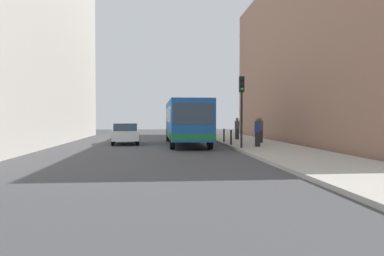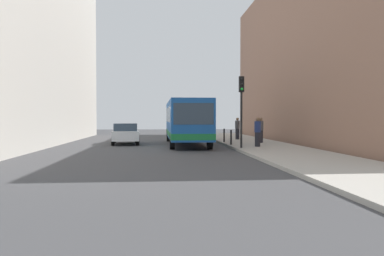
% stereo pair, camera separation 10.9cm
% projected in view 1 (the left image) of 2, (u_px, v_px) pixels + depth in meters
% --- Properties ---
extents(ground_plane, '(80.00, 80.00, 0.00)m').
position_uv_depth(ground_plane, '(178.00, 149.00, 23.78)').
color(ground_plane, '#424244').
extents(sidewalk, '(4.40, 40.00, 0.15)m').
position_uv_depth(sidewalk, '(265.00, 147.00, 24.26)').
color(sidewalk, '#ADA89E').
rests_on(sidewalk, ground).
extents(building_left, '(7.00, 32.00, 17.89)m').
position_uv_depth(building_left, '(6.00, 13.00, 26.51)').
color(building_left, '#BCB7AD').
rests_on(building_left, ground).
extents(building_right, '(7.00, 32.00, 13.16)m').
position_uv_depth(building_right, '(333.00, 53.00, 28.61)').
color(building_right, '#936B56').
rests_on(building_right, ground).
extents(bus, '(2.58, 11.03, 3.00)m').
position_uv_depth(bus, '(186.00, 120.00, 27.34)').
color(bus, '#19519E').
rests_on(bus, ground).
extents(car_beside_bus, '(2.14, 4.53, 1.48)m').
position_uv_depth(car_beside_bus, '(125.00, 133.00, 27.87)').
color(car_beside_bus, silver).
rests_on(car_beside_bus, ground).
extents(traffic_light, '(0.28, 0.33, 4.10)m').
position_uv_depth(traffic_light, '(242.00, 98.00, 22.47)').
color(traffic_light, black).
rests_on(traffic_light, sidewalk).
extents(bollard_near, '(0.11, 0.11, 0.95)m').
position_uv_depth(bollard_near, '(231.00, 137.00, 25.19)').
color(bollard_near, black).
rests_on(bollard_near, sidewalk).
extents(bollard_mid, '(0.11, 0.11, 0.95)m').
position_uv_depth(bollard_mid, '(224.00, 135.00, 27.85)').
color(bollard_mid, black).
rests_on(bollard_mid, sidewalk).
extents(pedestrian_near_signal, '(0.38, 0.38, 1.76)m').
position_uv_depth(pedestrian_near_signal, '(258.00, 132.00, 23.53)').
color(pedestrian_near_signal, '#26262D').
rests_on(pedestrian_near_signal, sidewalk).
extents(pedestrian_mid_sidewalk, '(0.38, 0.38, 1.74)m').
position_uv_depth(pedestrian_mid_sidewalk, '(260.00, 130.00, 27.19)').
color(pedestrian_mid_sidewalk, '#26262D').
rests_on(pedestrian_mid_sidewalk, sidewalk).
extents(pedestrian_far_sidewalk, '(0.38, 0.38, 1.74)m').
position_uv_depth(pedestrian_far_sidewalk, '(237.00, 128.00, 31.39)').
color(pedestrian_far_sidewalk, '#26262D').
rests_on(pedestrian_far_sidewalk, sidewalk).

